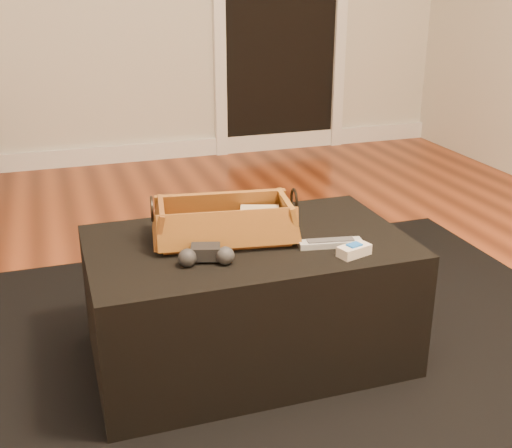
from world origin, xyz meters
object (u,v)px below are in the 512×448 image
object	(u,v)px
tv_remote	(218,233)
wicker_basket	(225,224)
game_controller	(206,255)
cream_gadget	(354,250)
silver_remote	(330,243)
ottoman	(248,300)

from	to	relation	value
tv_remote	wicker_basket	distance (m)	0.04
wicker_basket	game_controller	bearing A→B (deg)	-122.57
cream_gadget	wicker_basket	bearing A→B (deg)	143.95
silver_remote	tv_remote	bearing A→B (deg)	155.94
ottoman	wicker_basket	distance (m)	0.27
ottoman	game_controller	distance (m)	0.32
wicker_basket	cream_gadget	bearing A→B (deg)	-36.05
silver_remote	cream_gadget	distance (m)	0.09
game_controller	wicker_basket	bearing A→B (deg)	57.43
ottoman	tv_remote	size ratio (longest dim) A/B	4.26
silver_remote	cream_gadget	size ratio (longest dim) A/B	1.83
game_controller	silver_remote	xyz separation A→B (m)	(0.39, 0.00, -0.02)
tv_remote	cream_gadget	size ratio (longest dim) A/B	2.14
wicker_basket	ottoman	bearing A→B (deg)	-24.99
ottoman	tv_remote	world-z (taller)	tv_remote
game_controller	tv_remote	bearing A→B (deg)	62.22
tv_remote	cream_gadget	bearing A→B (deg)	-30.25
wicker_basket	cream_gadget	xyz separation A→B (m)	(0.33, -0.24, -0.04)
silver_remote	cream_gadget	world-z (taller)	cream_gadget
ottoman	game_controller	xyz separation A→B (m)	(-0.17, -0.13, 0.24)
wicker_basket	tv_remote	bearing A→B (deg)	-151.50
tv_remote	wicker_basket	size ratio (longest dim) A/B	0.50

